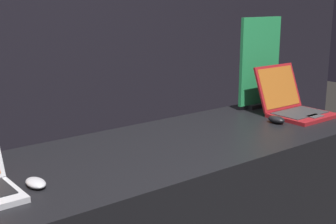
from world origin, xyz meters
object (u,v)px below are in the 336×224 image
laptop_back (293,104)px  promo_stand_back (260,65)px  mouse_front (36,183)px  mouse_back (276,120)px

laptop_back → promo_stand_back: (-0.00, 0.25, 0.19)m
mouse_front → mouse_back: size_ratio=1.07×
mouse_back → promo_stand_back: (0.21, 0.31, 0.24)m
laptop_back → mouse_back: (-0.21, -0.06, -0.04)m
mouse_front → laptop_back: 1.54m
promo_stand_back → laptop_back: bearing=-90.0°
laptop_back → mouse_back: size_ratio=3.65×
mouse_back → promo_stand_back: size_ratio=0.19×
mouse_front → laptop_back: bearing=3.3°
mouse_front → laptop_back: laptop_back is taller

